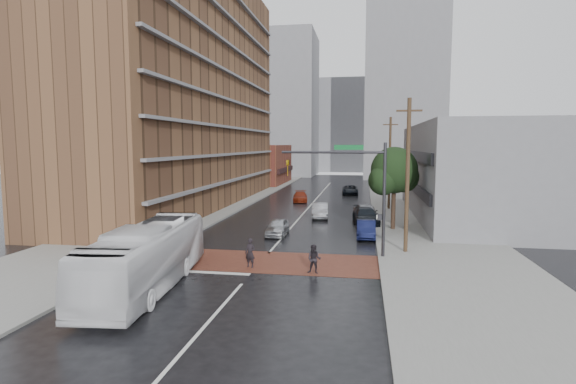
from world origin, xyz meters
The scene contains 24 objects.
ground centered at (0.00, 0.00, 0.00)m, with size 160.00×160.00×0.00m, color black.
crosswalk centered at (0.00, 0.50, 0.01)m, with size 14.00×5.00×0.02m, color brown.
sidewalk_west centered at (-11.50, 25.00, 0.07)m, with size 9.00×90.00×0.15m, color gray.
sidewalk_east centered at (11.50, 25.00, 0.07)m, with size 9.00×90.00×0.15m, color gray.
apartment_block centered at (-14.00, 24.00, 14.00)m, with size 10.00×44.00×28.00m, color brown.
storefront_west centered at (-12.00, 54.00, 3.50)m, with size 8.00×16.00×7.00m, color brown.
building_east centered at (16.50, 20.00, 4.50)m, with size 11.00×26.00×9.00m, color gray.
distant_tower_west centered at (-14.00, 78.00, 16.00)m, with size 18.00×16.00×32.00m, color gray.
distant_tower_east centered at (14.00, 72.00, 18.00)m, with size 16.00×14.00×36.00m, color gray.
distant_tower_center centered at (0.00, 95.00, 12.00)m, with size 12.00×10.00×24.00m, color gray.
street_tree centered at (8.52, 12.03, 4.73)m, with size 4.20×4.10×6.90m.
signal_mast centered at (5.85, 2.50, 4.73)m, with size 6.50×0.30×7.20m.
utility_pole_near centered at (8.80, 4.00, 5.14)m, with size 1.60×0.26×10.00m.
utility_pole_far centered at (8.80, 24.00, 5.14)m, with size 1.60×0.26×10.00m.
transit_bus centered at (-4.36, -5.41, 1.58)m, with size 2.66×11.35×3.16m, color white.
pedestrian_a centered at (-0.34, -0.88, 0.85)m, with size 0.62×0.41×1.71m, color black.
pedestrian_b centered at (3.42, -1.50, 0.80)m, with size 0.78×0.61×1.61m, color black.
car_travel_a centered at (-0.54, 8.45, 0.66)m, with size 1.55×3.86×1.32m, color #B6B9BE.
car_travel_b centered at (1.93, 17.36, 0.72)m, with size 1.52×4.35×1.43m, color #AFB0B7.
car_travel_c centered at (-1.67, 29.39, 0.63)m, with size 1.76×4.33×1.26m, color maroon.
suv_travel centered at (4.21, 38.62, 0.66)m, with size 2.20×4.78×1.33m, color black.
car_parked_near centered at (6.30, 8.71, 0.65)m, with size 1.38×3.96×1.31m, color #131843.
car_parked_mid centered at (6.30, 14.64, 0.73)m, with size 2.03×5.00×1.45m, color black.
car_parked_far centered at (6.30, 16.35, 0.82)m, with size 1.94×4.81×1.64m, color #94969A.
Camera 1 is at (6.00, -25.50, 7.07)m, focal length 28.00 mm.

